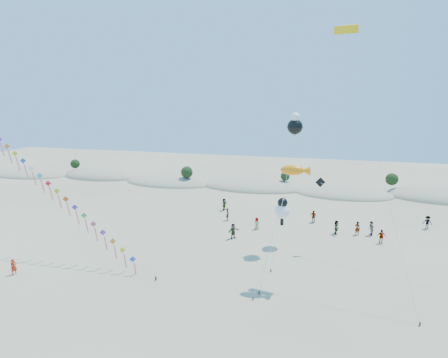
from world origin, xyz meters
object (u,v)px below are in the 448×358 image
at_px(fish_kite, 295,171).
at_px(flyer_foreground, 14,267).
at_px(parafoil_kite, 348,36).
at_px(kite_train, 24,163).

relative_size(fish_kite, flyer_foreground, 6.87).
distance_m(fish_kite, flyer_foreground, 27.58).
height_order(fish_kite, flyer_foreground, fish_kite).
height_order(fish_kite, parafoil_kite, parafoil_kite).
bearing_deg(flyer_foreground, fish_kite, -55.03).
xyz_separation_m(parafoil_kite, flyer_foreground, (-29.08, -10.18, -20.84)).
xyz_separation_m(kite_train, parafoil_kite, (31.73, 4.58, 12.00)).
distance_m(parafoil_kite, flyer_foreground, 37.20).
bearing_deg(flyer_foreground, parafoil_kite, -48.06).
relative_size(fish_kite, parafoil_kite, 0.47).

